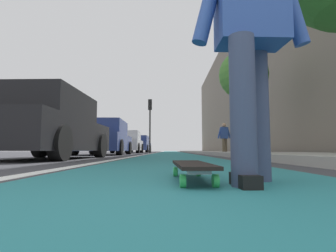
# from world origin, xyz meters

# --- Properties ---
(ground_plane) EXTENTS (80.00, 80.00, 0.00)m
(ground_plane) POSITION_xyz_m (10.00, 0.00, 0.00)
(ground_plane) COLOR #38383D
(bike_lane_paint) EXTENTS (56.00, 2.16, 0.00)m
(bike_lane_paint) POSITION_xyz_m (24.00, 0.00, 0.00)
(bike_lane_paint) COLOR #237075
(bike_lane_paint) RESTS_ON ground
(lane_stripe_white) EXTENTS (52.00, 0.16, 0.01)m
(lane_stripe_white) POSITION_xyz_m (20.00, 1.23, 0.00)
(lane_stripe_white) COLOR silver
(lane_stripe_white) RESTS_ON ground
(sidewalk_curb) EXTENTS (52.00, 3.20, 0.13)m
(sidewalk_curb) POSITION_xyz_m (18.00, -3.14, 0.06)
(sidewalk_curb) COLOR #9E9B93
(sidewalk_curb) RESTS_ON ground
(building_facade) EXTENTS (40.00, 1.20, 10.41)m
(building_facade) POSITION_xyz_m (22.00, -5.60, 5.21)
(building_facade) COLOR slate
(building_facade) RESTS_ON ground
(skateboard) EXTENTS (0.85, 0.24, 0.11)m
(skateboard) POSITION_xyz_m (1.28, -0.05, 0.09)
(skateboard) COLOR green
(skateboard) RESTS_ON ground
(skater_person) EXTENTS (0.47, 0.72, 1.64)m
(skater_person) POSITION_xyz_m (1.13, -0.39, 0.94)
(skater_person) COLOR #384260
(skater_person) RESTS_ON ground
(parked_car_near) EXTENTS (4.12, 1.94, 1.48)m
(parked_car_near) POSITION_xyz_m (5.54, 2.84, 0.71)
(parked_car_near) COLOR black
(parked_car_near) RESTS_ON ground
(parked_car_mid) EXTENTS (4.30, 2.04, 1.47)m
(parked_car_mid) POSITION_xyz_m (11.17, 2.94, 0.70)
(parked_car_mid) COLOR navy
(parked_car_mid) RESTS_ON ground
(parked_car_far) EXTENTS (4.07, 1.90, 1.50)m
(parked_car_far) POSITION_xyz_m (18.09, 3.01, 0.72)
(parked_car_far) COLOR #B7B7BC
(parked_car_far) RESTS_ON ground
(parked_car_end) EXTENTS (4.50, 2.05, 1.50)m
(parked_car_end) POSITION_xyz_m (23.98, 2.95, 0.73)
(parked_car_end) COLOR navy
(parked_car_end) RESTS_ON ground
(traffic_light) EXTENTS (0.33, 0.28, 4.10)m
(traffic_light) POSITION_xyz_m (19.91, 1.63, 2.84)
(traffic_light) COLOR #2D2D2D
(traffic_light) RESTS_ON ground
(street_tree_mid) EXTENTS (1.87, 1.87, 4.03)m
(street_tree_mid) POSITION_xyz_m (9.65, -2.74, 3.04)
(street_tree_mid) COLOR brown
(street_tree_mid) RESTS_ON ground
(pedestrian_distant) EXTENTS (0.43, 0.66, 1.52)m
(pedestrian_distant) POSITION_xyz_m (12.53, -2.54, 0.87)
(pedestrian_distant) COLOR brown
(pedestrian_distant) RESTS_ON ground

